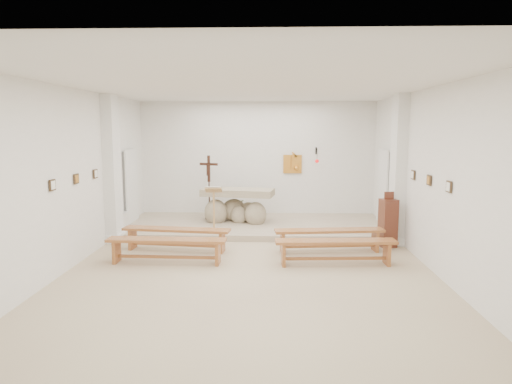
{
  "coord_description": "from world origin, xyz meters",
  "views": [
    {
      "loc": [
        0.4,
        -8.69,
        2.73
      ],
      "look_at": [
        0.06,
        1.6,
        1.27
      ],
      "focal_mm": 32.0,
      "sensor_mm": 36.0,
      "label": 1
    }
  ],
  "objects_px": {
    "altar": "(237,208)",
    "donation_pedestal": "(388,223)",
    "crucifix_stand": "(209,183)",
    "lectern": "(214,209)",
    "bench_right_second": "(335,246)",
    "bench_right_front": "(329,235)",
    "bench_left_second": "(167,245)",
    "bench_left_front": "(176,234)"
  },
  "relations": [
    {
      "from": "altar",
      "to": "bench_left_front",
      "type": "distance_m",
      "value": 2.75
    },
    {
      "from": "bench_right_second",
      "to": "donation_pedestal",
      "type": "bearing_deg",
      "value": 43.13
    },
    {
      "from": "bench_left_front",
      "to": "bench_right_second",
      "type": "distance_m",
      "value": 3.53
    },
    {
      "from": "bench_right_second",
      "to": "crucifix_stand",
      "type": "bearing_deg",
      "value": 125.33
    },
    {
      "from": "donation_pedestal",
      "to": "bench_right_second",
      "type": "distance_m",
      "value": 2.04
    },
    {
      "from": "crucifix_stand",
      "to": "bench_left_front",
      "type": "relative_size",
      "value": 0.74
    },
    {
      "from": "altar",
      "to": "bench_right_front",
      "type": "relative_size",
      "value": 0.84
    },
    {
      "from": "bench_left_front",
      "to": "bench_right_second",
      "type": "relative_size",
      "value": 1.0
    },
    {
      "from": "altar",
      "to": "donation_pedestal",
      "type": "height_order",
      "value": "donation_pedestal"
    },
    {
      "from": "bench_left_second",
      "to": "altar",
      "type": "bearing_deg",
      "value": 73.11
    },
    {
      "from": "bench_right_front",
      "to": "bench_left_second",
      "type": "height_order",
      "value": "same"
    },
    {
      "from": "altar",
      "to": "lectern",
      "type": "bearing_deg",
      "value": -102.66
    },
    {
      "from": "donation_pedestal",
      "to": "bench_right_front",
      "type": "xyz_separation_m",
      "value": [
        -1.4,
        -0.5,
        -0.18
      ]
    },
    {
      "from": "crucifix_stand",
      "to": "bench_left_second",
      "type": "xyz_separation_m",
      "value": [
        -0.35,
        -3.82,
        -0.81
      ]
    },
    {
      "from": "altar",
      "to": "bench_right_second",
      "type": "relative_size",
      "value": 0.85
    },
    {
      "from": "donation_pedestal",
      "to": "bench_right_front",
      "type": "distance_m",
      "value": 1.5
    },
    {
      "from": "altar",
      "to": "donation_pedestal",
      "type": "distance_m",
      "value": 4.13
    },
    {
      "from": "lectern",
      "to": "bench_left_second",
      "type": "height_order",
      "value": "lectern"
    },
    {
      "from": "lectern",
      "to": "bench_right_second",
      "type": "height_order",
      "value": "lectern"
    },
    {
      "from": "bench_left_front",
      "to": "bench_right_front",
      "type": "height_order",
      "value": "same"
    },
    {
      "from": "donation_pedestal",
      "to": "bench_left_second",
      "type": "xyz_separation_m",
      "value": [
        -4.8,
        -1.47,
        -0.18
      ]
    },
    {
      "from": "altar",
      "to": "bench_right_second",
      "type": "bearing_deg",
      "value": -47.15
    },
    {
      "from": "altar",
      "to": "crucifix_stand",
      "type": "distance_m",
      "value": 1.11
    },
    {
      "from": "bench_left_front",
      "to": "bench_left_second",
      "type": "height_order",
      "value": "same"
    },
    {
      "from": "donation_pedestal",
      "to": "altar",
      "type": "bearing_deg",
      "value": 138.3
    },
    {
      "from": "donation_pedestal",
      "to": "bench_left_front",
      "type": "xyz_separation_m",
      "value": [
        -4.8,
        -0.5,
        -0.18
      ]
    },
    {
      "from": "crucifix_stand",
      "to": "bench_right_front",
      "type": "distance_m",
      "value": 4.25
    },
    {
      "from": "bench_left_front",
      "to": "bench_right_second",
      "type": "xyz_separation_m",
      "value": [
        3.4,
        -0.97,
        0.0
      ]
    },
    {
      "from": "altar",
      "to": "bench_left_front",
      "type": "bearing_deg",
      "value": -105.19
    },
    {
      "from": "lectern",
      "to": "bench_left_second",
      "type": "distance_m",
      "value": 2.4
    },
    {
      "from": "crucifix_stand",
      "to": "bench_right_second",
      "type": "xyz_separation_m",
      "value": [
        3.04,
        -3.82,
        -0.81
      ]
    },
    {
      "from": "crucifix_stand",
      "to": "bench_left_second",
      "type": "relative_size",
      "value": 0.75
    },
    {
      "from": "donation_pedestal",
      "to": "bench_left_front",
      "type": "height_order",
      "value": "donation_pedestal"
    },
    {
      "from": "bench_right_front",
      "to": "bench_left_second",
      "type": "distance_m",
      "value": 3.53
    },
    {
      "from": "bench_left_second",
      "to": "bench_right_second",
      "type": "distance_m",
      "value": 3.4
    },
    {
      "from": "altar",
      "to": "bench_right_front",
      "type": "bearing_deg",
      "value": -38.09
    },
    {
      "from": "bench_right_front",
      "to": "lectern",
      "type": "bearing_deg",
      "value": 148.29
    },
    {
      "from": "lectern",
      "to": "bench_left_second",
      "type": "relative_size",
      "value": 0.48
    },
    {
      "from": "donation_pedestal",
      "to": "bench_right_front",
      "type": "height_order",
      "value": "donation_pedestal"
    },
    {
      "from": "crucifix_stand",
      "to": "donation_pedestal",
      "type": "relative_size",
      "value": 1.41
    },
    {
      "from": "lectern",
      "to": "bench_right_second",
      "type": "relative_size",
      "value": 0.48
    },
    {
      "from": "bench_right_front",
      "to": "crucifix_stand",
      "type": "bearing_deg",
      "value": 130.81
    }
  ]
}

